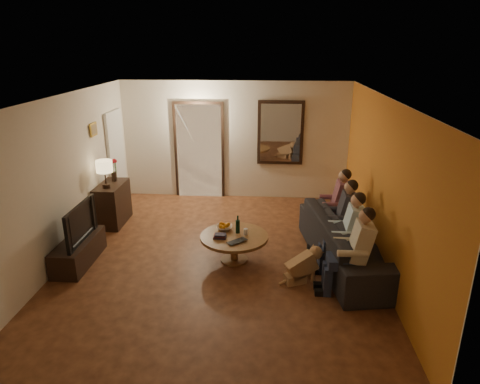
# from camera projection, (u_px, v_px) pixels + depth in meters

# --- Properties ---
(floor) EXTENTS (5.00, 6.00, 0.01)m
(floor) POSITION_uv_depth(u_px,v_px,m) (221.00, 257.00, 7.07)
(floor) COLOR #482313
(floor) RESTS_ON ground
(ceiling) EXTENTS (5.00, 6.00, 0.01)m
(ceiling) POSITION_uv_depth(u_px,v_px,m) (218.00, 98.00, 6.21)
(ceiling) COLOR white
(ceiling) RESTS_ON back_wall
(back_wall) EXTENTS (5.00, 0.02, 2.60)m
(back_wall) POSITION_uv_depth(u_px,v_px,m) (235.00, 141.00, 9.46)
(back_wall) COLOR beige
(back_wall) RESTS_ON floor
(front_wall) EXTENTS (5.00, 0.02, 2.60)m
(front_wall) POSITION_uv_depth(u_px,v_px,m) (181.00, 287.00, 3.81)
(front_wall) COLOR beige
(front_wall) RESTS_ON floor
(left_wall) EXTENTS (0.02, 6.00, 2.60)m
(left_wall) POSITION_uv_depth(u_px,v_px,m) (63.00, 179.00, 6.80)
(left_wall) COLOR beige
(left_wall) RESTS_ON floor
(right_wall) EXTENTS (0.02, 6.00, 2.60)m
(right_wall) POSITION_uv_depth(u_px,v_px,m) (383.00, 186.00, 6.48)
(right_wall) COLOR beige
(right_wall) RESTS_ON floor
(orange_accent) EXTENTS (0.01, 6.00, 2.60)m
(orange_accent) POSITION_uv_depth(u_px,v_px,m) (383.00, 186.00, 6.48)
(orange_accent) COLOR orange
(orange_accent) RESTS_ON right_wall
(kitchen_doorway) EXTENTS (1.00, 0.06, 2.10)m
(kitchen_doorway) POSITION_uv_depth(u_px,v_px,m) (199.00, 151.00, 9.58)
(kitchen_doorway) COLOR #FFE0A5
(kitchen_doorway) RESTS_ON floor
(door_trim) EXTENTS (1.12, 0.04, 2.22)m
(door_trim) POSITION_uv_depth(u_px,v_px,m) (199.00, 151.00, 9.57)
(door_trim) COLOR black
(door_trim) RESTS_ON floor
(fridge_glimpse) EXTENTS (0.45, 0.03, 1.70)m
(fridge_glimpse) POSITION_uv_depth(u_px,v_px,m) (211.00, 158.00, 9.62)
(fridge_glimpse) COLOR silver
(fridge_glimpse) RESTS_ON floor
(mirror_frame) EXTENTS (1.00, 0.05, 1.40)m
(mirror_frame) POSITION_uv_depth(u_px,v_px,m) (280.00, 133.00, 9.29)
(mirror_frame) COLOR black
(mirror_frame) RESTS_ON back_wall
(mirror_glass) EXTENTS (0.86, 0.02, 1.26)m
(mirror_glass) POSITION_uv_depth(u_px,v_px,m) (281.00, 133.00, 9.26)
(mirror_glass) COLOR white
(mirror_glass) RESTS_ON back_wall
(white_door) EXTENTS (0.06, 0.85, 2.04)m
(white_door) POSITION_uv_depth(u_px,v_px,m) (117.00, 159.00, 9.06)
(white_door) COLOR white
(white_door) RESTS_ON floor
(framed_art) EXTENTS (0.03, 0.28, 0.24)m
(framed_art) POSITION_uv_depth(u_px,v_px,m) (93.00, 129.00, 7.84)
(framed_art) COLOR #B28C33
(framed_art) RESTS_ON left_wall
(art_canvas) EXTENTS (0.01, 0.22, 0.18)m
(art_canvas) POSITION_uv_depth(u_px,v_px,m) (94.00, 129.00, 7.84)
(art_canvas) COLOR brown
(art_canvas) RESTS_ON left_wall
(dresser) EXTENTS (0.45, 0.90, 0.80)m
(dresser) POSITION_uv_depth(u_px,v_px,m) (113.00, 204.00, 8.30)
(dresser) COLOR black
(dresser) RESTS_ON floor
(table_lamp) EXTENTS (0.30, 0.30, 0.54)m
(table_lamp) POSITION_uv_depth(u_px,v_px,m) (105.00, 174.00, 7.87)
(table_lamp) COLOR beige
(table_lamp) RESTS_ON dresser
(flower_vase) EXTENTS (0.14, 0.14, 0.44)m
(flower_vase) POSITION_uv_depth(u_px,v_px,m) (114.00, 170.00, 8.30)
(flower_vase) COLOR #B2131E
(flower_vase) RESTS_ON dresser
(tv_stand) EXTENTS (0.45, 1.20, 0.40)m
(tv_stand) POSITION_uv_depth(u_px,v_px,m) (79.00, 251.00, 6.84)
(tv_stand) COLOR black
(tv_stand) RESTS_ON floor
(tv) EXTENTS (1.04, 0.14, 0.60)m
(tv) POSITION_uv_depth(u_px,v_px,m) (75.00, 223.00, 6.67)
(tv) COLOR black
(tv) RESTS_ON tv_stand
(sofa) EXTENTS (2.76, 1.44, 0.77)m
(sofa) POSITION_uv_depth(u_px,v_px,m) (350.00, 241.00, 6.79)
(sofa) COLOR black
(sofa) RESTS_ON floor
(person_a) EXTENTS (0.60, 0.40, 1.20)m
(person_a) POSITION_uv_depth(u_px,v_px,m) (355.00, 255.00, 5.88)
(person_a) COLOR tan
(person_a) RESTS_ON sofa
(person_b) EXTENTS (0.60, 0.40, 1.20)m
(person_b) POSITION_uv_depth(u_px,v_px,m) (348.00, 236.00, 6.44)
(person_b) COLOR tan
(person_b) RESTS_ON sofa
(person_c) EXTENTS (0.60, 0.40, 1.20)m
(person_c) POSITION_uv_depth(u_px,v_px,m) (342.00, 221.00, 7.01)
(person_c) COLOR tan
(person_c) RESTS_ON sofa
(person_d) EXTENTS (0.60, 0.40, 1.20)m
(person_d) POSITION_uv_depth(u_px,v_px,m) (336.00, 207.00, 7.57)
(person_d) COLOR tan
(person_d) RESTS_ON sofa
(dog) EXTENTS (0.61, 0.44, 0.56)m
(dog) POSITION_uv_depth(u_px,v_px,m) (302.00, 265.00, 6.27)
(dog) COLOR #A27F4A
(dog) RESTS_ON floor
(coffee_table) EXTENTS (1.22, 1.22, 0.45)m
(coffee_table) POSITION_uv_depth(u_px,v_px,m) (234.00, 248.00, 6.89)
(coffee_table) COLOR brown
(coffee_table) RESTS_ON floor
(bowl) EXTENTS (0.26, 0.26, 0.06)m
(bowl) POSITION_uv_depth(u_px,v_px,m) (224.00, 228.00, 7.03)
(bowl) COLOR white
(bowl) RESTS_ON coffee_table
(oranges) EXTENTS (0.20, 0.20, 0.08)m
(oranges) POSITION_uv_depth(u_px,v_px,m) (224.00, 224.00, 7.00)
(oranges) COLOR orange
(oranges) RESTS_ON bowl
(wine_bottle) EXTENTS (0.07, 0.07, 0.31)m
(wine_bottle) POSITION_uv_depth(u_px,v_px,m) (238.00, 224.00, 6.86)
(wine_bottle) COLOR black
(wine_bottle) RESTS_ON coffee_table
(wine_glass) EXTENTS (0.06, 0.06, 0.10)m
(wine_glass) POSITION_uv_depth(u_px,v_px,m) (246.00, 232.00, 6.84)
(wine_glass) COLOR silver
(wine_glass) RESTS_ON coffee_table
(book_stack) EXTENTS (0.20, 0.15, 0.07)m
(book_stack) POSITION_uv_depth(u_px,v_px,m) (220.00, 236.00, 6.73)
(book_stack) COLOR black
(book_stack) RESTS_ON coffee_table
(laptop) EXTENTS (0.39, 0.38, 0.03)m
(laptop) POSITION_uv_depth(u_px,v_px,m) (239.00, 243.00, 6.54)
(laptop) COLOR black
(laptop) RESTS_ON coffee_table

